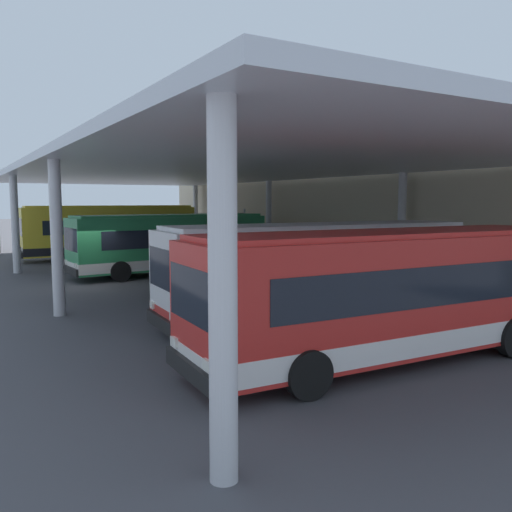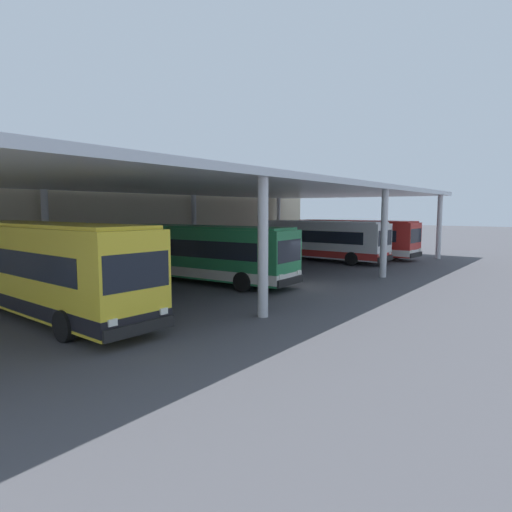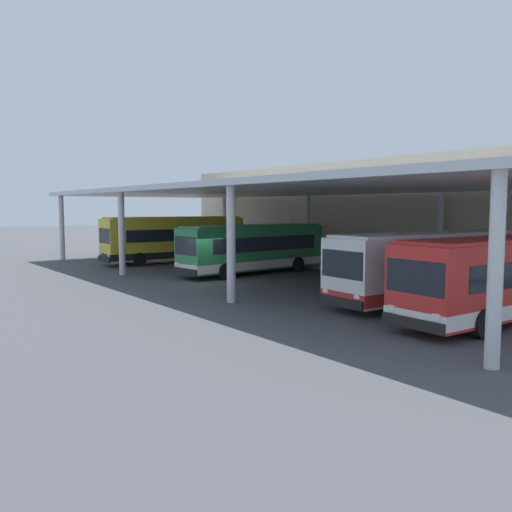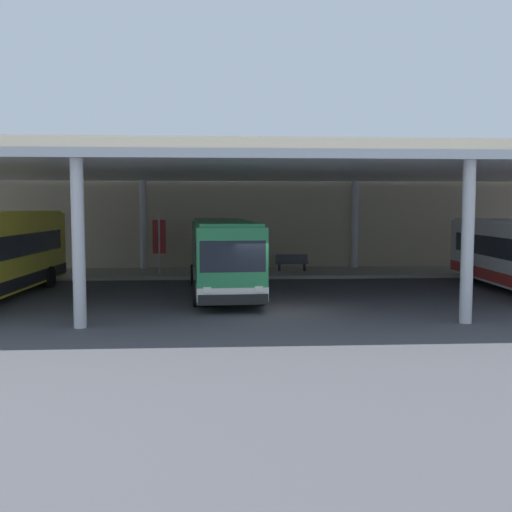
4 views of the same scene
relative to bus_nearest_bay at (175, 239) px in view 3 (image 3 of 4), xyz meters
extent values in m
plane|color=#47474C|center=(11.06, -3.92, -1.84)|extent=(200.00, 200.00, 0.00)
cube|color=#A39E93|center=(11.06, 7.83, -1.75)|extent=(42.00, 4.50, 0.18)
cube|color=#C1B293|center=(11.06, 11.08, 2.09)|extent=(48.00, 1.60, 7.87)
cube|color=silver|center=(11.06, 1.58, 3.56)|extent=(40.00, 17.00, 0.30)
cylinder|color=silver|center=(-7.44, -6.42, 0.78)|extent=(0.40, 0.40, 5.25)
cylinder|color=silver|center=(-7.44, 9.58, 0.78)|extent=(0.40, 0.40, 5.25)
cylinder|color=silver|center=(4.89, -6.42, 0.78)|extent=(0.40, 0.40, 5.25)
cylinder|color=silver|center=(4.89, 9.58, 0.78)|extent=(0.40, 0.40, 5.25)
cylinder|color=silver|center=(17.23, -6.42, 0.78)|extent=(0.40, 0.40, 5.25)
cylinder|color=silver|center=(17.23, 9.58, 0.78)|extent=(0.40, 0.40, 5.25)
cylinder|color=silver|center=(29.56, -6.42, 0.78)|extent=(0.40, 0.40, 5.25)
cube|color=yellow|center=(0.00, 0.00, 0.06)|extent=(2.97, 11.29, 3.10)
cube|color=black|center=(0.00, 0.00, -1.14)|extent=(2.99, 11.32, 0.50)
cube|color=black|center=(0.01, 0.15, 0.36)|extent=(2.92, 9.28, 0.90)
cube|color=black|center=(-0.23, -5.55, 0.41)|extent=(2.30, 0.22, 1.10)
cube|color=black|center=(-0.24, -5.64, -1.29)|extent=(2.45, 0.26, 0.36)
cube|color=yellow|center=(0.00, 0.00, 1.67)|extent=(2.75, 10.84, 0.12)
cube|color=yellow|center=(-0.23, -5.52, 1.43)|extent=(1.75, 0.19, 0.28)
cube|color=white|center=(-1.13, -5.59, -0.94)|extent=(0.28, 0.09, 0.20)
cube|color=white|center=(0.66, -5.66, -0.94)|extent=(0.28, 0.09, 0.20)
cylinder|color=black|center=(-1.37, -3.42, -1.34)|extent=(0.32, 1.01, 1.00)
cylinder|color=black|center=(1.08, -3.52, -1.34)|extent=(0.32, 1.01, 1.00)
cylinder|color=black|center=(-1.10, 3.13, -1.34)|extent=(0.32, 1.01, 1.00)
cylinder|color=black|center=(1.35, 3.03, -1.34)|extent=(0.32, 1.01, 1.00)
cube|color=#28844C|center=(9.41, 0.67, -0.14)|extent=(3.11, 10.53, 2.70)
cube|color=white|center=(9.41, 0.67, -1.14)|extent=(3.13, 10.55, 0.50)
cube|color=black|center=(9.40, 0.81, 0.16)|extent=(3.04, 8.66, 0.90)
cube|color=black|center=(9.71, -4.48, 0.21)|extent=(2.30, 0.26, 1.10)
cube|color=black|center=(9.72, -4.57, -1.29)|extent=(2.46, 0.30, 0.36)
cube|color=#2A8B50|center=(9.41, 0.67, 1.27)|extent=(2.89, 10.10, 0.12)
cube|color=yellow|center=(9.71, -4.45, 1.03)|extent=(1.75, 0.22, 0.28)
cube|color=white|center=(8.82, -4.61, -0.94)|extent=(0.28, 0.10, 0.20)
cube|color=white|center=(10.62, -4.50, -0.94)|extent=(0.28, 0.10, 0.20)
cylinder|color=black|center=(8.38, -2.63, -1.34)|extent=(0.34, 1.01, 1.00)
cylinder|color=black|center=(10.82, -2.48, -1.34)|extent=(0.34, 1.01, 1.00)
cylinder|color=black|center=(8.02, 3.45, -1.34)|extent=(0.34, 1.01, 1.00)
cylinder|color=black|center=(10.46, 3.59, -1.34)|extent=(0.34, 1.01, 1.00)
cube|color=white|center=(22.56, 0.60, -0.14)|extent=(3.02, 10.51, 2.70)
cube|color=red|center=(22.56, 0.60, -1.14)|extent=(3.04, 10.53, 0.50)
cube|color=black|center=(22.57, 0.75, 0.16)|extent=(2.96, 8.64, 0.90)
cube|color=black|center=(22.31, -4.54, 0.21)|extent=(2.30, 0.23, 1.10)
cube|color=black|center=(22.30, -4.63, -1.29)|extent=(2.45, 0.28, 0.36)
cube|color=white|center=(22.56, 0.60, 1.27)|extent=(2.80, 10.09, 0.12)
cube|color=yellow|center=(22.31, -4.51, 1.03)|extent=(1.75, 0.21, 0.28)
cube|color=white|center=(21.40, -4.58, -0.94)|extent=(0.28, 0.09, 0.20)
cube|color=white|center=(23.20, -4.67, -0.94)|extent=(0.28, 0.09, 0.20)
cylinder|color=black|center=(21.18, -2.56, -1.34)|extent=(0.33, 1.01, 1.00)
cylinder|color=black|center=(23.63, -2.68, -1.34)|extent=(0.33, 1.01, 1.00)
cylinder|color=black|center=(21.48, 3.52, -1.34)|extent=(0.33, 1.01, 1.00)
cylinder|color=black|center=(23.93, 3.39, -1.34)|extent=(0.33, 1.01, 1.00)
cube|color=red|center=(26.63, -0.34, -0.14)|extent=(2.97, 10.50, 2.70)
cube|color=white|center=(26.63, -0.34, -1.14)|extent=(2.99, 10.52, 0.50)
cube|color=black|center=(26.64, -0.19, 0.16)|extent=(2.92, 8.63, 0.90)
cube|color=black|center=(26.40, -5.48, 0.21)|extent=(2.30, 0.22, 1.10)
cube|color=black|center=(26.39, -5.57, -1.29)|extent=(2.45, 0.27, 0.36)
cube|color=red|center=(26.63, -0.34, 1.27)|extent=(2.75, 10.08, 0.12)
cube|color=yellow|center=(26.40, -5.45, 1.03)|extent=(1.75, 0.20, 0.28)
cube|color=white|center=(25.50, -5.52, -0.94)|extent=(0.28, 0.09, 0.20)
cube|color=white|center=(27.29, -5.60, -0.94)|extent=(0.28, 0.09, 0.20)
cylinder|color=black|center=(25.26, -3.50, -1.34)|extent=(0.33, 1.01, 1.00)
cylinder|color=black|center=(27.71, -3.62, -1.34)|extent=(0.33, 1.01, 1.00)
cube|color=#4C515B|center=(13.30, 7.83, -1.21)|extent=(1.80, 0.44, 0.08)
cube|color=#4C515B|center=(13.30, 8.03, -0.96)|extent=(1.80, 0.06, 0.44)
cube|color=#2D2D33|center=(12.60, 7.83, -1.44)|extent=(0.10, 0.36, 0.45)
cube|color=#2D2D33|center=(14.00, 7.83, -1.44)|extent=(0.10, 0.36, 0.45)
cylinder|color=maroon|center=(9.70, 7.54, -1.21)|extent=(0.48, 0.48, 0.90)
cylinder|color=black|center=(9.70, 7.54, -0.72)|extent=(0.52, 0.52, 0.08)
cylinder|color=#B2B2B7|center=(6.05, 7.03, -0.06)|extent=(0.12, 0.12, 3.20)
cube|color=#B22323|center=(6.05, 7.01, 0.32)|extent=(0.70, 0.04, 1.80)
camera|label=1|loc=(35.82, -9.57, 2.05)|focal=37.01mm
camera|label=2|loc=(-8.27, -16.02, 2.21)|focal=30.61mm
camera|label=3|loc=(36.73, -19.73, 2.45)|focal=36.93mm
camera|label=4|loc=(9.24, -25.17, 1.96)|focal=41.99mm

